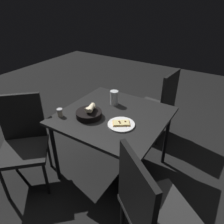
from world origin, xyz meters
TOP-DOWN VIEW (x-y plane):
  - ground at (0.00, 0.00)m, footprint 8.00×8.00m
  - dining_table at (0.00, 0.00)m, footprint 0.98×0.95m
  - pizza_plate at (-0.16, 0.12)m, footprint 0.24×0.24m
  - bread_basket at (0.17, 0.16)m, footprint 0.24×0.24m
  - beer_glass at (0.11, -0.18)m, footprint 0.08×0.08m
  - pepper_shaker at (0.41, 0.29)m, footprint 0.05×0.05m
  - chair_near at (-0.16, -0.88)m, footprint 0.47×0.47m
  - chair_far at (0.71, 0.54)m, footprint 0.62×0.62m
  - chair_spare at (-0.65, 0.61)m, footprint 0.62×0.62m

SIDE VIEW (x-z plane):
  - ground at x=0.00m, z-range 0.00..0.00m
  - chair_near at x=-0.16m, z-range 0.05..0.99m
  - chair_far at x=0.71m, z-range 0.06..0.99m
  - chair_spare at x=-0.65m, z-range 0.06..1.04m
  - dining_table at x=0.00m, z-range 0.30..1.04m
  - pizza_plate at x=-0.16m, z-range 0.73..0.76m
  - pepper_shaker at x=0.41m, z-range 0.73..0.81m
  - bread_basket at x=0.17m, z-range 0.71..0.83m
  - beer_glass at x=0.11m, z-range 0.72..0.87m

